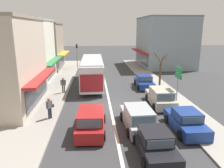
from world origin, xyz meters
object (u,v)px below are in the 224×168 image
object	(u,v)px
wagon_queue_far_back	(138,118)
parked_sedan_kerb_third	(144,82)
directional_road_sign	(178,76)
street_tree_right	(160,71)
sedan_behind_bus_near	(154,143)
parked_sedan_kerb_front	(186,121)
wagon_adjacent_lane_trail	(91,121)
pedestrian_browsing_midblock	(63,84)
pedestrian_with_handbag_near	(50,107)
parked_wagon_kerb_second	(160,97)
city_bus	(92,70)
traffic_light_downstreet	(77,52)

from	to	relation	value
wagon_queue_far_back	parked_sedan_kerb_third	bearing A→B (deg)	75.00
directional_road_sign	street_tree_right	world-z (taller)	street_tree_right
sedan_behind_bus_near	parked_sedan_kerb_front	xyz separation A→B (m)	(2.91, 2.70, 0.00)
wagon_adjacent_lane_trail	street_tree_right	xyz separation A→B (m)	(8.04, 11.17, 1.13)
street_tree_right	pedestrian_browsing_midblock	bearing A→B (deg)	-168.75
wagon_queue_far_back	pedestrian_with_handbag_near	world-z (taller)	pedestrian_with_handbag_near
wagon_queue_far_back	parked_wagon_kerb_second	size ratio (longest dim) A/B	1.01
parked_sedan_kerb_third	street_tree_right	xyz separation A→B (m)	(1.95, 0.24, 1.22)
sedan_behind_bus_near	city_bus	bearing A→B (deg)	102.51
wagon_adjacent_lane_trail	traffic_light_downstreet	bearing A→B (deg)	96.22
wagon_adjacent_lane_trail	parked_sedan_kerb_third	bearing A→B (deg)	60.85
wagon_queue_far_back	traffic_light_downstreet	world-z (taller)	traffic_light_downstreet
city_bus	sedan_behind_bus_near	size ratio (longest dim) A/B	2.56
sedan_behind_bus_near	pedestrian_browsing_midblock	size ratio (longest dim) A/B	2.60
city_bus	sedan_behind_bus_near	distance (m)	16.10
pedestrian_with_handbag_near	pedestrian_browsing_midblock	xyz separation A→B (m)	(0.11, 6.84, -0.00)
city_bus	pedestrian_browsing_midblock	world-z (taller)	city_bus
sedan_behind_bus_near	wagon_adjacent_lane_trail	bearing A→B (deg)	138.62
wagon_queue_far_back	directional_road_sign	xyz separation A→B (m)	(4.38, 4.27, 1.96)
street_tree_right	pedestrian_browsing_midblock	xyz separation A→B (m)	(-11.05, -2.20, -0.81)
parked_wagon_kerb_second	directional_road_sign	size ratio (longest dim) A/B	1.25
pedestrian_with_handbag_near	sedan_behind_bus_near	bearing A→B (deg)	-38.25
parked_sedan_kerb_third	pedestrian_with_handbag_near	distance (m)	12.74
wagon_queue_far_back	traffic_light_downstreet	size ratio (longest dim) A/B	1.09
wagon_queue_far_back	traffic_light_downstreet	distance (m)	24.65
sedan_behind_bus_near	pedestrian_browsing_midblock	bearing A→B (deg)	118.34
traffic_light_downstreet	pedestrian_browsing_midblock	xyz separation A→B (m)	(-0.38, -15.11, -1.79)
sedan_behind_bus_near	parked_sedan_kerb_front	bearing A→B (deg)	42.87
parked_sedan_kerb_front	pedestrian_browsing_midblock	bearing A→B (deg)	135.17
city_bus	street_tree_right	distance (m)	8.15
directional_road_sign	pedestrian_with_handbag_near	bearing A→B (deg)	-167.51
sedan_behind_bus_near	parked_wagon_kerb_second	size ratio (longest dim) A/B	0.94
sedan_behind_bus_near	parked_sedan_kerb_third	size ratio (longest dim) A/B	1.00
parked_sedan_kerb_third	sedan_behind_bus_near	bearing A→B (deg)	-100.53
wagon_adjacent_lane_trail	parked_wagon_kerb_second	xyz separation A→B (m)	(6.19, 4.74, 0.00)
wagon_adjacent_lane_trail	wagon_queue_far_back	bearing A→B (deg)	4.00
parked_sedan_kerb_front	traffic_light_downstreet	world-z (taller)	traffic_light_downstreet
traffic_light_downstreet	sedan_behind_bus_near	bearing A→B (deg)	-77.30
sedan_behind_bus_near	pedestrian_with_handbag_near	distance (m)	8.42
sedan_behind_bus_near	directional_road_sign	xyz separation A→B (m)	(4.11, 7.58, 2.04)
parked_sedan_kerb_front	directional_road_sign	world-z (taller)	directional_road_sign
traffic_light_downstreet	directional_road_sign	bearing A→B (deg)	-62.42
street_tree_right	pedestrian_with_handbag_near	xyz separation A→B (m)	(-11.15, -9.04, -0.81)
wagon_adjacent_lane_trail	parked_wagon_kerb_second	bearing A→B (deg)	37.47
wagon_queue_far_back	wagon_adjacent_lane_trail	bearing A→B (deg)	-176.00
wagon_queue_far_back	parked_wagon_kerb_second	distance (m)	5.40
street_tree_right	parked_sedan_kerb_third	bearing A→B (deg)	-173.03
parked_sedan_kerb_front	traffic_light_downstreet	bearing A→B (deg)	110.25
traffic_light_downstreet	parked_sedan_kerb_third	bearing A→B (deg)	-56.45
parked_wagon_kerb_second	parked_sedan_kerb_third	world-z (taller)	parked_wagon_kerb_second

